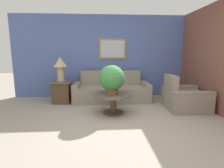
{
  "coord_description": "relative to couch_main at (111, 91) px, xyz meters",
  "views": [
    {
      "loc": [
        -0.45,
        -2.98,
        1.4
      ],
      "look_at": [
        -0.16,
        1.64,
        0.59
      ],
      "focal_mm": 28.0,
      "sensor_mm": 36.0,
      "label": 1
    }
  ],
  "objects": [
    {
      "name": "ground_plane",
      "position": [
        0.15,
        -2.14,
        -0.28
      ],
      "size": [
        20.0,
        20.0,
        0.0
      ],
      "primitive_type": "plane",
      "color": "gray"
    },
    {
      "name": "wall_back",
      "position": [
        0.15,
        0.6,
        1.02
      ],
      "size": [
        6.48,
        0.09,
        2.6
      ],
      "color": "#5166A8",
      "rests_on": "ground_plane"
    },
    {
      "name": "wall_right",
      "position": [
        2.42,
        -0.79,
        1.02
      ],
      "size": [
        0.06,
        4.71,
        2.6
      ],
      "color": "brown",
      "rests_on": "ground_plane"
    },
    {
      "name": "couch_main",
      "position": [
        0.0,
        0.0,
        0.0
      ],
      "size": [
        2.22,
        0.89,
        0.87
      ],
      "color": "gray",
      "rests_on": "ground_plane"
    },
    {
      "name": "armchair",
      "position": [
        1.8,
        -0.96,
        -0.01
      ],
      "size": [
        0.98,
        1.01,
        0.87
      ],
      "rotation": [
        0.0,
        0.0,
        1.53
      ],
      "color": "gray",
      "rests_on": "ground_plane"
    },
    {
      "name": "coffee_table",
      "position": [
        -0.02,
        -1.17,
        0.06
      ],
      "size": [
        0.89,
        0.89,
        0.47
      ],
      "color": "#4C3823",
      "rests_on": "ground_plane"
    },
    {
      "name": "side_table",
      "position": [
        -1.44,
        -0.13,
        0.03
      ],
      "size": [
        0.56,
        0.56,
        0.61
      ],
      "color": "#4C3823",
      "rests_on": "ground_plane"
    },
    {
      "name": "table_lamp",
      "position": [
        -1.44,
        -0.13,
        0.79
      ],
      "size": [
        0.38,
        0.38,
        0.69
      ],
      "color": "tan",
      "rests_on": "side_table"
    },
    {
      "name": "potted_plant_on_table",
      "position": [
        -0.06,
        -1.17,
        0.54
      ],
      "size": [
        0.59,
        0.59,
        0.67
      ],
      "color": "brown",
      "rests_on": "coffee_table"
    }
  ]
}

